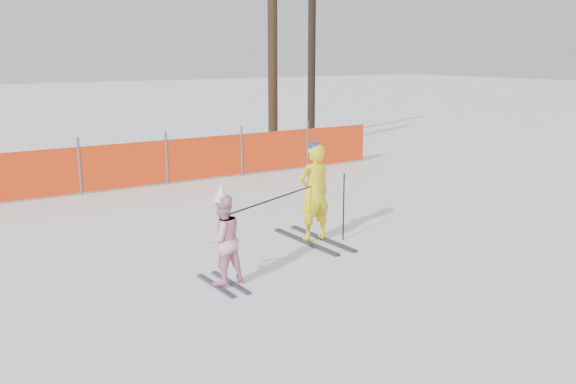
{
  "coord_description": "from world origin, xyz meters",
  "views": [
    {
      "loc": [
        -5.12,
        -7.24,
        3.03
      ],
      "look_at": [
        0.0,
        0.5,
        1.0
      ],
      "focal_mm": 40.0,
      "sensor_mm": 36.0,
      "label": 1
    }
  ],
  "objects": [
    {
      "name": "child",
      "position": [
        -1.4,
        -0.05,
        0.64
      ],
      "size": [
        0.62,
        0.99,
        1.39
      ],
      "color": "black",
      "rests_on": "ground"
    },
    {
      "name": "adult",
      "position": [
        0.79,
        0.93,
        0.81
      ],
      "size": [
        0.58,
        1.72,
        1.65
      ],
      "color": "black",
      "rests_on": "ground"
    },
    {
      "name": "ground",
      "position": [
        0.0,
        0.0,
        0.0
      ],
      "size": [
        120.0,
        120.0,
        0.0
      ],
      "primitive_type": "plane",
      "color": "white",
      "rests_on": "ground"
    },
    {
      "name": "tree_trunks",
      "position": [
        6.61,
        10.21,
        2.85
      ],
      "size": [
        3.41,
        2.69,
        5.72
      ],
      "color": "black",
      "rests_on": "ground"
    },
    {
      "name": "safety_fence",
      "position": [
        -1.49,
        6.56,
        0.56
      ],
      "size": [
        15.95,
        0.06,
        1.25
      ],
      "color": "#595960",
      "rests_on": "ground"
    },
    {
      "name": "ski_poles",
      "position": [
        0.23,
        0.54,
        0.81
      ],
      "size": [
        2.54,
        0.9,
        1.11
      ],
      "color": "black",
      "rests_on": "ground"
    }
  ]
}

